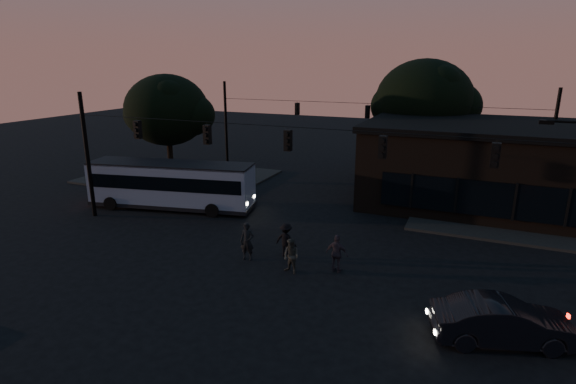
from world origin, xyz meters
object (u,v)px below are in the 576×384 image
at_px(car, 503,322).
at_px(pedestrian_b, 291,256).
at_px(pedestrian_d, 286,240).
at_px(pedestrian_a, 247,241).
at_px(building, 487,164).
at_px(pedestrian_c, 337,254).
at_px(bus, 171,183).

height_order(car, pedestrian_b, pedestrian_b).
xyz_separation_m(pedestrian_b, pedestrian_d, (-0.94, 1.58, 0.04)).
relative_size(pedestrian_a, pedestrian_b, 1.15).
relative_size(building, pedestrian_c, 8.72).
bearing_deg(pedestrian_b, car, 5.05).
relative_size(building, bus, 1.41).
relative_size(bus, pedestrian_c, 6.18).
relative_size(building, pedestrian_a, 8.31).
distance_m(car, pedestrian_b, 8.77).
bearing_deg(car, bus, 50.50).
xyz_separation_m(pedestrian_a, pedestrian_b, (2.48, -0.50, -0.12)).
height_order(pedestrian_b, pedestrian_d, pedestrian_d).
bearing_deg(building, pedestrian_a, -126.42).
relative_size(bus, pedestrian_a, 5.89).
bearing_deg(car, pedestrian_c, 48.61).
xyz_separation_m(bus, pedestrian_a, (8.23, -5.12, -0.75)).
bearing_deg(building, pedestrian_d, -124.19).
distance_m(building, bus, 20.53).
bearing_deg(pedestrian_d, bus, -18.38).
height_order(bus, pedestrian_b, bus).
bearing_deg(car, pedestrian_d, 51.42).
bearing_deg(car, pedestrian_b, 58.97).
distance_m(bus, pedestrian_d, 10.61).
bearing_deg(bus, pedestrian_d, -34.03).
bearing_deg(pedestrian_a, car, -21.19).
bearing_deg(pedestrian_c, building, -107.46).
bearing_deg(pedestrian_d, pedestrian_b, 124.64).
height_order(building, bus, building).
bearing_deg(pedestrian_d, building, -120.15).
relative_size(car, pedestrian_c, 2.62).
bearing_deg(pedestrian_c, pedestrian_b, 32.96).
xyz_separation_m(pedestrian_a, pedestrian_c, (4.32, 0.42, -0.04)).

